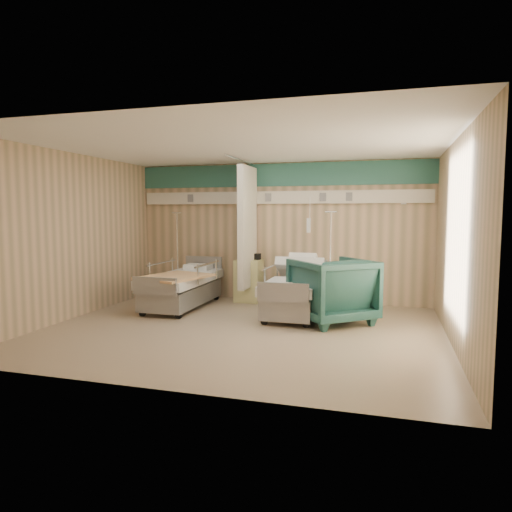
% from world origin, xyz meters
% --- Properties ---
extents(ground, '(6.00, 5.00, 0.00)m').
position_xyz_m(ground, '(0.00, 0.00, 0.00)').
color(ground, gray).
rests_on(ground, ground).
extents(room_walls, '(6.04, 5.04, 2.82)m').
position_xyz_m(room_walls, '(-0.03, 0.25, 1.86)').
color(room_walls, tan).
rests_on(room_walls, ground).
extents(bed_right, '(1.00, 2.16, 0.63)m').
position_xyz_m(bed_right, '(0.60, 1.30, 0.32)').
color(bed_right, white).
rests_on(bed_right, ground).
extents(bed_left, '(1.00, 2.16, 0.63)m').
position_xyz_m(bed_left, '(-1.60, 1.30, 0.32)').
color(bed_left, white).
rests_on(bed_left, ground).
extents(bedside_cabinet, '(0.50, 0.48, 0.85)m').
position_xyz_m(bedside_cabinet, '(-0.55, 2.20, 0.42)').
color(bedside_cabinet, '#D9D487').
rests_on(bedside_cabinet, ground).
extents(visitor_armchair, '(1.62, 1.63, 1.06)m').
position_xyz_m(visitor_armchair, '(1.28, 0.88, 0.53)').
color(visitor_armchair, '#1C4741').
rests_on(visitor_armchair, ground).
extents(waffle_blanket, '(0.83, 0.84, 0.07)m').
position_xyz_m(waffle_blanket, '(1.31, 0.84, 1.10)').
color(waffle_blanket, silver).
rests_on(waffle_blanket, visitor_armchair).
extents(iv_stand_right, '(0.33, 0.33, 1.82)m').
position_xyz_m(iv_stand_right, '(1.10, 2.06, 0.37)').
color(iv_stand_right, silver).
rests_on(iv_stand_right, ground).
extents(iv_stand_left, '(0.32, 0.32, 1.80)m').
position_xyz_m(iv_stand_left, '(-2.08, 2.11, 0.37)').
color(iv_stand_left, silver).
rests_on(iv_stand_left, ground).
extents(call_remote, '(0.21, 0.15, 0.04)m').
position_xyz_m(call_remote, '(0.61, 1.29, 0.65)').
color(call_remote, black).
rests_on(call_remote, bed_right).
extents(tan_blanket, '(1.23, 1.40, 0.04)m').
position_xyz_m(tan_blanket, '(-1.52, 0.84, 0.65)').
color(tan_blanket, tan).
rests_on(tan_blanket, bed_left).
extents(toiletry_bag, '(0.25, 0.17, 0.12)m').
position_xyz_m(toiletry_bag, '(-0.45, 2.29, 0.91)').
color(toiletry_bag, black).
rests_on(toiletry_bag, bedside_cabinet).
extents(white_cup, '(0.09, 0.09, 0.12)m').
position_xyz_m(white_cup, '(-0.59, 2.31, 0.91)').
color(white_cup, white).
rests_on(white_cup, bedside_cabinet).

